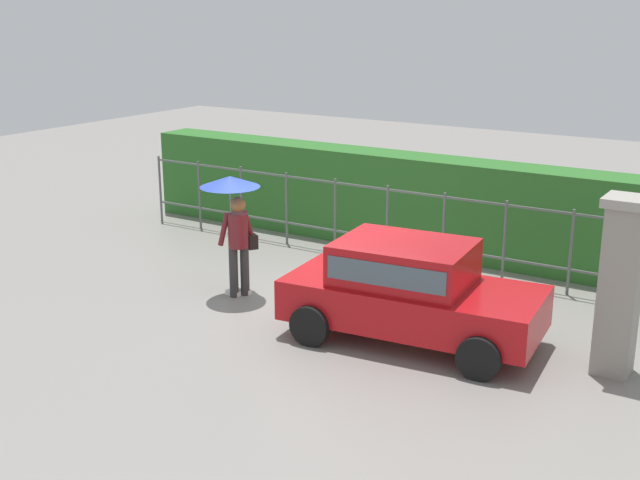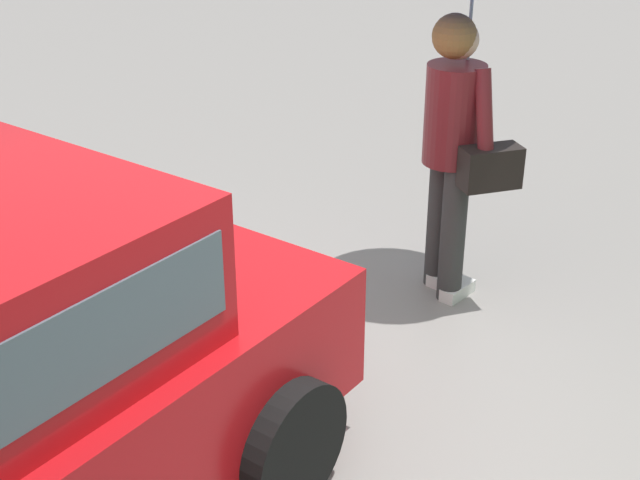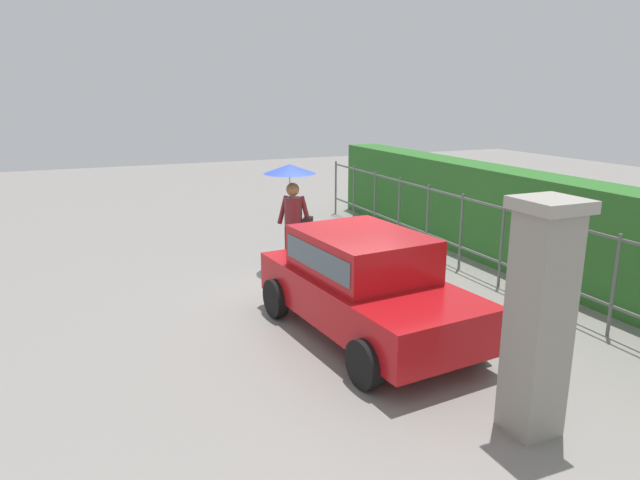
{
  "view_description": "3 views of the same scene",
  "coord_description": "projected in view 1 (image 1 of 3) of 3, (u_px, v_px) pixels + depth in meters",
  "views": [
    {
      "loc": [
        6.45,
        -10.82,
        4.75
      ],
      "look_at": [
        -0.14,
        -0.37,
        1.17
      ],
      "focal_mm": 45.56,
      "sensor_mm": 36.0,
      "label": 1
    },
    {
      "loc": [
        2.46,
        2.05,
        2.72
      ],
      "look_at": [
        -0.26,
        -0.36,
        0.92
      ],
      "focal_mm": 49.14,
      "sensor_mm": 36.0,
      "label": 2
    },
    {
      "loc": [
        8.36,
        -4.31,
        3.36
      ],
      "look_at": [
        -0.17,
        -0.64,
        0.96
      ],
      "focal_mm": 31.95,
      "sensor_mm": 36.0,
      "label": 3
    }
  ],
  "objects": [
    {
      "name": "ground_plane",
      "position": [
        339.0,
        304.0,
        13.42
      ],
      "size": [
        40.0,
        40.0,
        0.0
      ],
      "primitive_type": "plane",
      "color": "gray"
    },
    {
      "name": "gate_pillar",
      "position": [
        620.0,
        285.0,
        10.57
      ],
      "size": [
        0.6,
        0.6,
        2.42
      ],
      "color": "gray",
      "rests_on": "ground"
    },
    {
      "name": "car",
      "position": [
        409.0,
        288.0,
        11.78
      ],
      "size": [
        3.86,
        2.15,
        1.48
      ],
      "rotation": [
        0.0,
        0.0,
        0.09
      ],
      "color": "#B71116",
      "rests_on": "ground"
    },
    {
      "name": "pedestrian",
      "position": [
        234.0,
        209.0,
        13.41
      ],
      "size": [
        1.0,
        1.0,
        2.06
      ],
      "rotation": [
        0.0,
        0.0,
        2.6
      ],
      "color": "#333333",
      "rests_on": "ground"
    },
    {
      "name": "fence_section",
      "position": [
        387.0,
        220.0,
        15.39
      ],
      "size": [
        11.63,
        0.05,
        1.5
      ],
      "color": "#59605B",
      "rests_on": "ground"
    },
    {
      "name": "hedge_row",
      "position": [
        413.0,
        202.0,
        16.24
      ],
      "size": [
        12.58,
        0.9,
        1.9
      ],
      "primitive_type": "cube",
      "color": "#2D6B28",
      "rests_on": "ground"
    }
  ]
}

